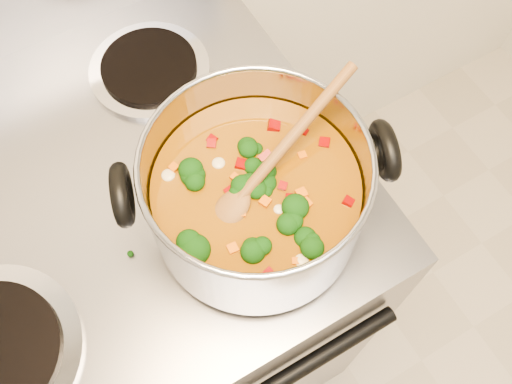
% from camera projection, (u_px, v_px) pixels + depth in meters
% --- Properties ---
extents(electric_range, '(0.75, 0.68, 1.08)m').
position_uv_depth(electric_range, '(139.00, 289.00, 1.20)').
color(electric_range, gray).
rests_on(electric_range, ground).
extents(stockpot, '(0.33, 0.27, 0.16)m').
position_uv_depth(stockpot, '(256.00, 194.00, 0.70)').
color(stockpot, '#A4A4AC').
rests_on(stockpot, electric_range).
extents(wooden_spoon, '(0.24, 0.10, 0.10)m').
position_uv_depth(wooden_spoon, '(262.00, 173.00, 0.67)').
color(wooden_spoon, brown).
rests_on(wooden_spoon, stockpot).
extents(cooktop_crumbs, '(0.04, 0.12, 0.01)m').
position_uv_depth(cooktop_crumbs, '(295.00, 107.00, 0.86)').
color(cooktop_crumbs, black).
rests_on(cooktop_crumbs, electric_range).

